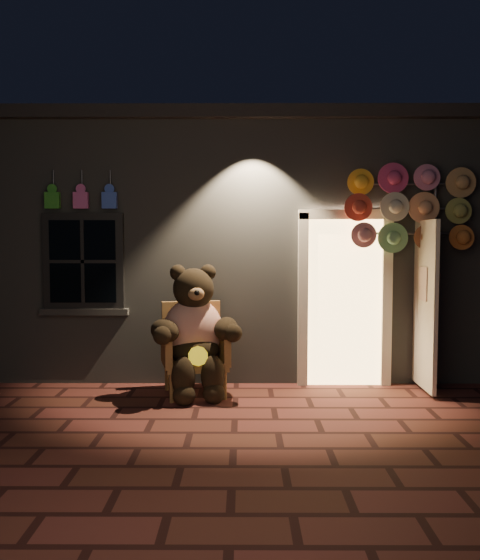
{
  "coord_description": "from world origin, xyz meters",
  "views": [
    {
      "loc": [
        0.08,
        -5.9,
        1.83
      ],
      "look_at": [
        0.05,
        1.0,
        1.35
      ],
      "focal_mm": 38.0,
      "sensor_mm": 36.0,
      "label": 1
    }
  ],
  "objects": [
    {
      "name": "ground",
      "position": [
        0.0,
        0.0,
        0.0
      ],
      "size": [
        60.0,
        60.0,
        0.0
      ],
      "primitive_type": "plane",
      "color": "#5B2723",
      "rests_on": "ground"
    },
    {
      "name": "shop_building",
      "position": [
        0.0,
        3.99,
        1.74
      ],
      "size": [
        7.3,
        5.95,
        3.51
      ],
      "color": "slate",
      "rests_on": "ground"
    },
    {
      "name": "hat_rack",
      "position": [
        2.11,
        1.28,
        2.17
      ],
      "size": [
        1.54,
        0.22,
        2.72
      ],
      "color": "#59595E",
      "rests_on": "ground"
    },
    {
      "name": "wicker_armchair",
      "position": [
        -0.5,
        1.04,
        0.54
      ],
      "size": [
        0.86,
        0.81,
        1.07
      ],
      "rotation": [
        0.0,
        0.0,
        0.22
      ],
      "color": "olive",
      "rests_on": "ground"
    },
    {
      "name": "teddy_bear",
      "position": [
        -0.48,
        0.9,
        0.75
      ],
      "size": [
        1.1,
        0.96,
        1.55
      ],
      "rotation": [
        0.0,
        0.0,
        0.22
      ],
      "color": "red",
      "rests_on": "ground"
    }
  ]
}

